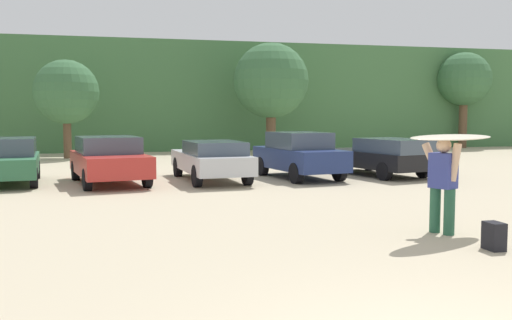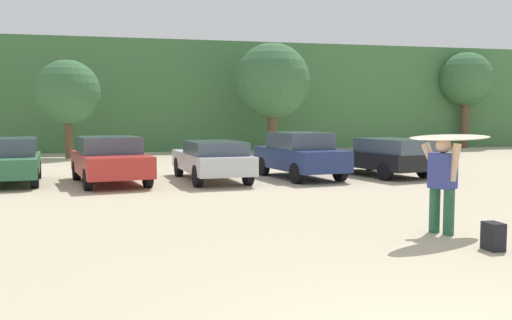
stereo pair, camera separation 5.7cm
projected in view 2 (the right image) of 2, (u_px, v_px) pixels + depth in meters
The scene contains 12 objects.
hillside_ridge at pixel (162, 98), 38.59m from camera, with size 108.00×12.00×6.50m, color #427042.
tree_far_right at pixel (68, 92), 27.86m from camera, with size 3.16×3.16×4.85m.
tree_center_left at pixel (272, 81), 30.84m from camera, with size 4.09×4.09×6.05m.
tree_center_right at pixel (466, 80), 36.51m from camera, with size 3.43×3.43×6.16m.
parked_car_forest_green at pixel (7, 160), 17.69m from camera, with size 2.25×4.18×1.43m.
parked_car_red at pixel (110, 159), 17.80m from camera, with size 2.65×4.61×1.47m.
parked_car_silver at pixel (212, 159), 18.45m from camera, with size 2.12×4.80×1.32m.
parked_car_navy at pixel (300, 154), 19.22m from camera, with size 2.37×4.19×1.57m.
parked_car_black at pixel (382, 156), 20.00m from camera, with size 2.83×4.77×1.34m.
person_adult at pixel (442, 180), 10.25m from camera, with size 0.48×0.80×1.74m.
surfboard_cream at pixel (452, 137), 10.10m from camera, with size 2.29×1.41×0.13m.
backpack_dropped at pixel (493, 236), 9.06m from camera, with size 0.24×0.34×0.45m.
Camera 2 is at (-2.91, -4.25, 2.17)m, focal length 39.77 mm.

